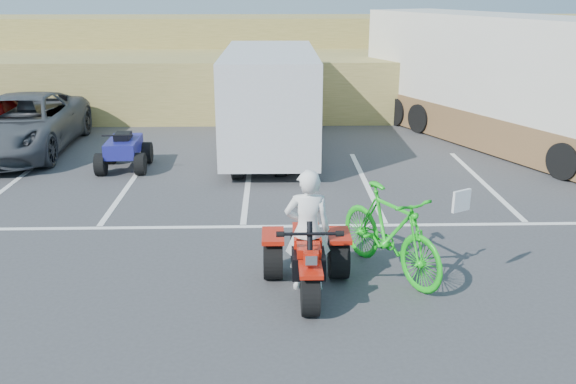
{
  "coord_description": "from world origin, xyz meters",
  "views": [
    {
      "loc": [
        0.57,
        -8.22,
        4.3
      ],
      "look_at": [
        0.82,
        1.47,
        1.0
      ],
      "focal_mm": 38.0,
      "sensor_mm": 36.0,
      "label": 1
    }
  ],
  "objects_px": {
    "red_trike_atv": "(307,292)",
    "green_dirt_bike": "(390,232)",
    "cargo_trailer": "(270,99)",
    "rv_motorhome": "(500,90)",
    "quad_atv_green": "(255,171)",
    "quad_atv_blue": "(126,169)",
    "grey_pickup": "(22,124)",
    "rider": "(307,230)"
  },
  "relations": [
    {
      "from": "rider",
      "to": "green_dirt_bike",
      "type": "height_order",
      "value": "rider"
    },
    {
      "from": "rv_motorhome",
      "to": "quad_atv_green",
      "type": "distance_m",
      "value": 7.5
    },
    {
      "from": "red_trike_atv",
      "to": "green_dirt_bike",
      "type": "bearing_deg",
      "value": 24.78
    },
    {
      "from": "quad_atv_green",
      "to": "rider",
      "type": "bearing_deg",
      "value": -90.69
    },
    {
      "from": "red_trike_atv",
      "to": "green_dirt_bike",
      "type": "relative_size",
      "value": 0.77
    },
    {
      "from": "rv_motorhome",
      "to": "red_trike_atv",
      "type": "bearing_deg",
      "value": -148.39
    },
    {
      "from": "red_trike_atv",
      "to": "quad_atv_blue",
      "type": "bearing_deg",
      "value": 122.56
    },
    {
      "from": "cargo_trailer",
      "to": "rv_motorhome",
      "type": "xyz_separation_m",
      "value": [
        6.46,
        1.01,
        0.05
      ]
    },
    {
      "from": "red_trike_atv",
      "to": "rider",
      "type": "distance_m",
      "value": 0.94
    },
    {
      "from": "green_dirt_bike",
      "to": "grey_pickup",
      "type": "bearing_deg",
      "value": 109.22
    },
    {
      "from": "cargo_trailer",
      "to": "rider",
      "type": "bearing_deg",
      "value": -85.59
    },
    {
      "from": "rider",
      "to": "cargo_trailer",
      "type": "bearing_deg",
      "value": -85.83
    },
    {
      "from": "rider",
      "to": "cargo_trailer",
      "type": "relative_size",
      "value": 0.32
    },
    {
      "from": "green_dirt_bike",
      "to": "cargo_trailer",
      "type": "distance_m",
      "value": 7.61
    },
    {
      "from": "green_dirt_bike",
      "to": "rv_motorhome",
      "type": "relative_size",
      "value": 0.24
    },
    {
      "from": "cargo_trailer",
      "to": "rv_motorhome",
      "type": "bearing_deg",
      "value": 9.23
    },
    {
      "from": "rv_motorhome",
      "to": "quad_atv_blue",
      "type": "bearing_deg",
      "value": 168.79
    },
    {
      "from": "red_trike_atv",
      "to": "quad_atv_blue",
      "type": "height_order",
      "value": "red_trike_atv"
    },
    {
      "from": "cargo_trailer",
      "to": "quad_atv_blue",
      "type": "relative_size",
      "value": 3.76
    },
    {
      "from": "red_trike_atv",
      "to": "rv_motorhome",
      "type": "relative_size",
      "value": 0.18
    },
    {
      "from": "quad_atv_blue",
      "to": "grey_pickup",
      "type": "bearing_deg",
      "value": 149.22
    },
    {
      "from": "cargo_trailer",
      "to": "rv_motorhome",
      "type": "distance_m",
      "value": 6.54
    },
    {
      "from": "red_trike_atv",
      "to": "cargo_trailer",
      "type": "xyz_separation_m",
      "value": [
        -0.55,
        7.93,
        1.47
      ]
    },
    {
      "from": "quad_atv_green",
      "to": "green_dirt_bike",
      "type": "bearing_deg",
      "value": -77.83
    },
    {
      "from": "rider",
      "to": "quad_atv_green",
      "type": "xyz_separation_m",
      "value": [
        -0.92,
        6.11,
        -0.92
      ]
    },
    {
      "from": "red_trike_atv",
      "to": "rv_motorhome",
      "type": "height_order",
      "value": "rv_motorhome"
    },
    {
      "from": "grey_pickup",
      "to": "rv_motorhome",
      "type": "height_order",
      "value": "rv_motorhome"
    },
    {
      "from": "rv_motorhome",
      "to": "quad_atv_blue",
      "type": "height_order",
      "value": "rv_motorhome"
    },
    {
      "from": "rider",
      "to": "grey_pickup",
      "type": "distance_m",
      "value": 10.82
    },
    {
      "from": "rider",
      "to": "rv_motorhome",
      "type": "xyz_separation_m",
      "value": [
        5.91,
        8.79,
        0.59
      ]
    },
    {
      "from": "quad_atv_green",
      "to": "red_trike_atv",
      "type": "bearing_deg",
      "value": -90.9
    },
    {
      "from": "rv_motorhome",
      "to": "green_dirt_bike",
      "type": "bearing_deg",
      "value": -143.85
    },
    {
      "from": "red_trike_atv",
      "to": "grey_pickup",
      "type": "xyz_separation_m",
      "value": [
        -7.22,
        8.2,
        0.76
      ]
    },
    {
      "from": "cargo_trailer",
      "to": "rv_motorhome",
      "type": "relative_size",
      "value": 0.59
    },
    {
      "from": "grey_pickup",
      "to": "rv_motorhome",
      "type": "relative_size",
      "value": 0.56
    },
    {
      "from": "quad_atv_green",
      "to": "grey_pickup",
      "type": "bearing_deg",
      "value": 153.57
    },
    {
      "from": "grey_pickup",
      "to": "rv_motorhome",
      "type": "distance_m",
      "value": 13.18
    },
    {
      "from": "red_trike_atv",
      "to": "quad_atv_green",
      "type": "distance_m",
      "value": 6.32
    },
    {
      "from": "rv_motorhome",
      "to": "rider",
      "type": "bearing_deg",
      "value": -148.84
    },
    {
      "from": "red_trike_atv",
      "to": "grey_pickup",
      "type": "distance_m",
      "value": 10.96
    },
    {
      "from": "red_trike_atv",
      "to": "green_dirt_bike",
      "type": "xyz_separation_m",
      "value": [
        1.3,
        0.6,
        0.7
      ]
    },
    {
      "from": "red_trike_atv",
      "to": "cargo_trailer",
      "type": "height_order",
      "value": "cargo_trailer"
    }
  ]
}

